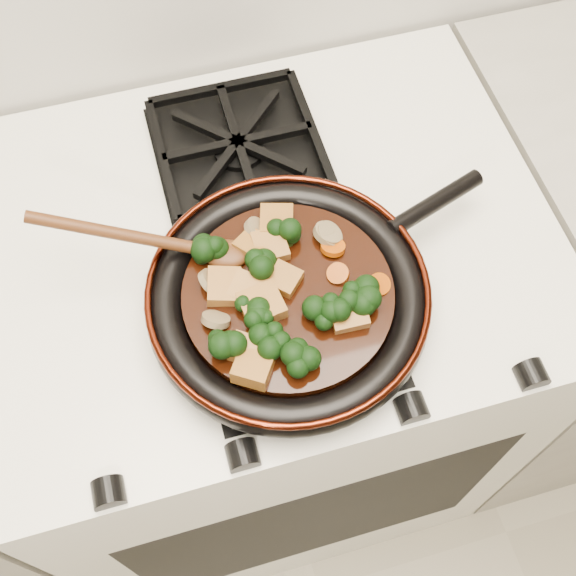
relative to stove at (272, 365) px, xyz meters
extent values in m
cube|color=white|center=(0.00, 0.00, 0.00)|extent=(0.76, 0.60, 0.90)
cylinder|color=black|center=(0.00, -0.12, 0.48)|extent=(0.31, 0.31, 0.01)
torus|color=black|center=(0.00, -0.12, 0.49)|extent=(0.34, 0.34, 0.04)
torus|color=#47150A|center=(0.00, -0.12, 0.51)|extent=(0.33, 0.33, 0.01)
cylinder|color=black|center=(0.21, -0.05, 0.51)|extent=(0.14, 0.07, 0.02)
cylinder|color=black|center=(0.00, -0.12, 0.50)|extent=(0.25, 0.25, 0.02)
cube|color=#915C21|center=(-0.04, -0.14, 0.52)|extent=(0.05, 0.05, 0.03)
cube|color=#915C21|center=(0.00, -0.11, 0.52)|extent=(0.05, 0.05, 0.02)
cube|color=#915C21|center=(0.01, -0.03, 0.52)|extent=(0.05, 0.05, 0.03)
cube|color=#915C21|center=(-0.07, -0.18, 0.52)|extent=(0.05, 0.05, 0.02)
cube|color=#915C21|center=(-0.05, -0.11, 0.52)|extent=(0.05, 0.06, 0.03)
cube|color=#915C21|center=(-0.01, -0.06, 0.52)|extent=(0.04, 0.04, 0.03)
cube|color=#915C21|center=(-0.07, -0.10, 0.52)|extent=(0.05, 0.05, 0.03)
cube|color=#915C21|center=(-0.07, -0.21, 0.52)|extent=(0.05, 0.05, 0.03)
cube|color=#915C21|center=(0.05, -0.17, 0.52)|extent=(0.04, 0.04, 0.03)
cube|color=#915C21|center=(-0.03, -0.05, 0.52)|extent=(0.05, 0.05, 0.03)
cylinder|color=#A74104|center=(0.06, -0.12, 0.51)|extent=(0.03, 0.03, 0.02)
cylinder|color=#A74104|center=(0.10, -0.14, 0.51)|extent=(0.03, 0.03, 0.02)
cylinder|color=#A74104|center=(0.06, -0.08, 0.51)|extent=(0.03, 0.03, 0.02)
cylinder|color=#A74104|center=(-0.06, -0.06, 0.51)|extent=(0.03, 0.03, 0.02)
cylinder|color=olive|center=(0.07, -0.06, 0.52)|extent=(0.04, 0.04, 0.03)
cylinder|color=olive|center=(-0.02, -0.03, 0.52)|extent=(0.03, 0.03, 0.03)
cylinder|color=olive|center=(-0.09, -0.09, 0.52)|extent=(0.03, 0.04, 0.03)
cylinder|color=olive|center=(-0.09, -0.14, 0.52)|extent=(0.04, 0.04, 0.03)
cylinder|color=olive|center=(0.06, -0.06, 0.52)|extent=(0.04, 0.04, 0.02)
ellipsoid|color=#4B2610|center=(-0.06, -0.06, 0.51)|extent=(0.07, 0.06, 0.02)
cylinder|color=#4B2610|center=(-0.16, -0.02, 0.55)|extent=(0.02, 0.02, 0.23)
camera|label=1|loc=(-0.11, -0.50, 1.25)|focal=45.00mm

